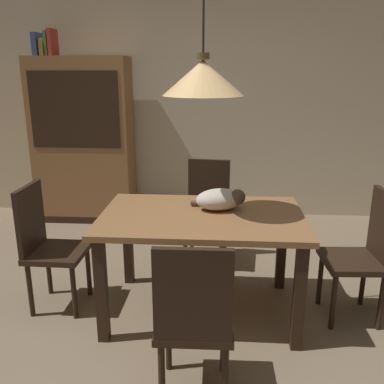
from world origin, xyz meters
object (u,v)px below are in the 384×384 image
chair_right_side (365,250)px  chair_far_back (207,207)px  pendant_lamp (203,77)px  cat_sleeping (221,199)px  chair_near_front (194,317)px  hutch_bookcase (84,144)px  book_green_slim (48,44)px  book_blue_wide (38,45)px  book_yellow_short (44,47)px  chair_left_side (46,242)px  book_red_tall (53,42)px  dining_table (202,228)px

chair_right_side → chair_far_back: size_ratio=1.00×
pendant_lamp → chair_far_back: bearing=89.5°
cat_sleeping → pendant_lamp: 0.85m
chair_near_front → hutch_bookcase: bearing=117.4°
chair_far_back → cat_sleeping: (0.12, -0.76, 0.32)m
chair_near_front → book_green_slim: (-1.76, 2.80, 1.47)m
hutch_bookcase → book_blue_wide: book_blue_wide is taller
book_blue_wide → book_green_slim: book_green_slim is taller
cat_sleeping → book_green_slim: size_ratio=1.55×
chair_right_side → book_yellow_short: 3.79m
chair_left_side → chair_near_front: bearing=-37.9°
cat_sleeping → book_blue_wide: book_blue_wide is taller
chair_far_back → cat_sleeping: 0.84m
hutch_bookcase → book_green_slim: book_green_slim is taller
chair_far_back → hutch_bookcase: (-1.46, 1.05, 0.38)m
hutch_bookcase → book_red_tall: book_red_tall is taller
chair_right_side → cat_sleeping: chair_right_side is taller
hutch_bookcase → book_blue_wide: bearing=179.8°
cat_sleeping → book_blue_wide: 2.93m
chair_far_back → book_green_slim: size_ratio=3.58×
chair_near_front → hutch_bookcase: hutch_bookcase is taller
dining_table → pendant_lamp: pendant_lamp is taller
cat_sleeping → book_red_tall: size_ratio=1.44×
chair_far_back → book_green_slim: 2.52m
book_yellow_short → book_green_slim: (0.05, 0.00, 0.04)m
chair_left_side → cat_sleeping: bearing=5.1°
dining_table → chair_left_side: chair_left_side is taller
cat_sleeping → hutch_bookcase: bearing=131.1°
chair_left_side → book_blue_wide: size_ratio=3.88×
chair_left_side → hutch_bookcase: 1.99m
book_yellow_short → chair_left_side: bearing=-70.6°
cat_sleeping → pendant_lamp: pendant_lamp is taller
pendant_lamp → book_green_slim: 2.62m
chair_right_side → cat_sleeping: (-1.00, 0.11, 0.32)m
chair_left_side → chair_far_back: same height
chair_far_back → book_yellow_short: (-1.81, 1.05, 1.43)m
book_red_tall → dining_table: bearing=-48.5°
chair_near_front → book_green_slim: bearing=122.1°
chair_left_side → book_yellow_short: book_yellow_short is taller
dining_table → hutch_bookcase: hutch_bookcase is taller
chair_right_side → book_red_tall: book_red_tall is taller
chair_right_side → book_red_tall: (-2.83, 1.92, 1.48)m
chair_right_side → book_yellow_short: (-2.93, 1.92, 1.43)m
chair_right_side → cat_sleeping: 1.05m
chair_far_back → book_blue_wide: book_blue_wide is taller
chair_far_back → pendant_lamp: size_ratio=0.72×
chair_right_side → book_red_tall: size_ratio=3.32×
chair_right_side → hutch_bookcase: (-2.58, 1.92, 0.38)m
chair_right_side → chair_far_back: 1.42m
dining_table → chair_near_front: (0.00, -0.88, -0.14)m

